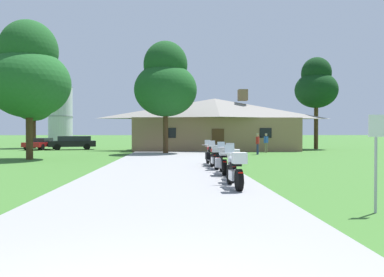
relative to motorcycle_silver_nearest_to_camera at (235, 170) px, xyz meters
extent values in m
plane|color=#386628|center=(-2.20, 11.67, -0.62)|extent=(500.00, 500.00, 0.00)
cube|color=gray|center=(-2.20, 9.67, -0.59)|extent=(6.40, 80.00, 0.06)
cylinder|color=black|center=(-0.04, 0.87, -0.24)|extent=(0.14, 0.64, 0.64)
cylinder|color=black|center=(0.02, -0.57, -0.24)|extent=(0.18, 0.65, 0.64)
cube|color=silver|center=(-0.01, 0.13, -0.18)|extent=(0.28, 0.57, 0.30)
ellipsoid|color=#B2B5BC|center=(-0.02, 0.39, 0.27)|extent=(0.32, 0.53, 0.26)
cube|color=black|center=(0.00, -0.07, 0.18)|extent=(0.30, 0.53, 0.10)
cylinder|color=silver|center=(-0.04, 0.83, 0.46)|extent=(0.66, 0.06, 0.03)
cylinder|color=silver|center=(-0.04, 0.87, 0.12)|extent=(0.07, 0.24, 0.73)
cube|color=#B2BCC6|center=(-0.04, 0.93, 0.60)|extent=(0.32, 0.12, 0.27)
sphere|color=silver|center=(-0.04, 0.83, 0.32)|extent=(0.11, 0.11, 0.11)
cube|color=silver|center=(0.03, -0.62, 0.40)|extent=(0.42, 0.38, 0.32)
cube|color=red|center=(0.03, -0.79, -0.01)|extent=(0.14, 0.04, 0.06)
cylinder|color=silver|center=(0.15, -0.24, -0.34)|extent=(0.09, 0.55, 0.07)
cylinder|color=black|center=(0.28, 2.92, -0.24)|extent=(0.15, 0.65, 0.64)
cylinder|color=black|center=(0.18, 1.49, -0.24)|extent=(0.20, 0.65, 0.64)
cube|color=silver|center=(0.23, 2.18, -0.18)|extent=(0.30, 0.58, 0.30)
ellipsoid|color=orange|center=(0.25, 2.44, 0.27)|extent=(0.33, 0.54, 0.26)
cube|color=black|center=(0.22, 1.99, 0.18)|extent=(0.31, 0.54, 0.10)
cylinder|color=silver|center=(0.28, 2.88, 0.46)|extent=(0.66, 0.08, 0.03)
cylinder|color=silver|center=(0.28, 2.92, 0.12)|extent=(0.08, 0.24, 0.73)
cube|color=#B2BCC6|center=(0.28, 2.98, 0.60)|extent=(0.33, 0.13, 0.27)
sphere|color=silver|center=(0.28, 2.88, 0.32)|extent=(0.11, 0.11, 0.11)
cube|color=silver|center=(0.18, 1.44, 0.40)|extent=(0.42, 0.39, 0.32)
cube|color=red|center=(0.17, 1.27, -0.01)|extent=(0.14, 0.04, 0.06)
cylinder|color=silver|center=(0.34, 1.80, -0.34)|extent=(0.11, 0.55, 0.07)
cylinder|color=black|center=(0.17, 4.87, -0.24)|extent=(0.13, 0.64, 0.64)
cylinder|color=black|center=(0.12, 3.43, -0.24)|extent=(0.17, 0.64, 0.64)
cube|color=silver|center=(0.15, 4.13, -0.18)|extent=(0.28, 0.57, 0.30)
ellipsoid|color=#1E3899|center=(0.15, 4.39, 0.27)|extent=(0.32, 0.53, 0.26)
cube|color=black|center=(0.14, 3.93, 0.18)|extent=(0.30, 0.53, 0.10)
cylinder|color=silver|center=(0.17, 4.83, 0.46)|extent=(0.66, 0.05, 0.03)
cylinder|color=silver|center=(0.17, 4.87, 0.12)|extent=(0.07, 0.24, 0.73)
cube|color=#B2BCC6|center=(0.17, 4.93, 0.60)|extent=(0.32, 0.12, 0.27)
sphere|color=silver|center=(0.17, 4.83, 0.32)|extent=(0.11, 0.11, 0.11)
cube|color=#B7B7BC|center=(0.12, 3.38, 0.40)|extent=(0.41, 0.37, 0.32)
cube|color=red|center=(0.12, 3.21, -0.01)|extent=(0.14, 0.03, 0.06)
cylinder|color=silver|center=(0.27, 3.75, -0.34)|extent=(0.09, 0.55, 0.07)
cube|color=#B7B7BC|center=(-0.14, 3.49, -0.06)|extent=(0.21, 0.41, 0.36)
cube|color=#B7B7BC|center=(0.38, 3.47, -0.06)|extent=(0.21, 0.41, 0.36)
cylinder|color=black|center=(0.00, 7.21, -0.24)|extent=(0.15, 0.65, 0.64)
cylinder|color=black|center=(0.08, 5.77, -0.24)|extent=(0.19, 0.65, 0.64)
cube|color=silver|center=(0.04, 6.47, -0.18)|extent=(0.29, 0.57, 0.30)
ellipsoid|color=maroon|center=(0.02, 6.73, 0.27)|extent=(0.33, 0.54, 0.26)
cube|color=black|center=(0.05, 6.27, 0.18)|extent=(0.31, 0.53, 0.10)
cylinder|color=silver|center=(0.00, 7.17, 0.46)|extent=(0.66, 0.07, 0.03)
cylinder|color=silver|center=(0.00, 7.21, 0.12)|extent=(0.07, 0.24, 0.73)
cube|color=#B2BCC6|center=(-0.01, 7.27, 0.60)|extent=(0.33, 0.13, 0.27)
sphere|color=silver|center=(0.00, 7.17, 0.32)|extent=(0.11, 0.11, 0.11)
cube|color=#B7B7BC|center=(0.08, 5.72, 0.40)|extent=(0.42, 0.38, 0.32)
cube|color=red|center=(0.09, 5.55, -0.01)|extent=(0.14, 0.04, 0.06)
cylinder|color=silver|center=(0.20, 6.10, -0.34)|extent=(0.10, 0.55, 0.07)
cylinder|color=black|center=(-0.04, 9.20, -0.24)|extent=(0.17, 0.65, 0.64)
cylinder|color=black|center=(0.10, 7.77, -0.24)|extent=(0.22, 0.65, 0.64)
cube|color=silver|center=(0.04, 8.46, -0.18)|extent=(0.31, 0.58, 0.30)
ellipsoid|color=maroon|center=(0.01, 8.72, 0.27)|extent=(0.35, 0.55, 0.26)
cube|color=black|center=(0.06, 8.26, 0.18)|extent=(0.33, 0.54, 0.10)
cylinder|color=silver|center=(-0.03, 9.16, 0.46)|extent=(0.66, 0.10, 0.03)
cylinder|color=silver|center=(-0.04, 9.20, 0.12)|extent=(0.08, 0.24, 0.73)
cube|color=#B2BCC6|center=(-0.04, 9.26, 0.60)|extent=(0.33, 0.14, 0.27)
sphere|color=silver|center=(-0.03, 9.16, 0.32)|extent=(0.11, 0.11, 0.11)
cube|color=black|center=(0.11, 7.72, 0.40)|extent=(0.43, 0.40, 0.32)
cube|color=red|center=(0.13, 7.55, -0.01)|extent=(0.14, 0.04, 0.06)
cylinder|color=silver|center=(0.21, 8.10, -0.34)|extent=(0.12, 0.55, 0.07)
cube|color=black|center=(-0.16, 7.79, -0.06)|extent=(0.24, 0.42, 0.36)
cube|color=black|center=(0.36, 7.84, -0.06)|extent=(0.24, 0.42, 0.36)
cube|color=#896B4C|center=(2.07, 25.92, 0.95)|extent=(15.61, 6.08, 3.14)
pyramid|color=gray|center=(2.07, 25.92, 3.52)|extent=(16.54, 6.45, 1.98)
cube|color=brown|center=(4.88, 25.92, 4.86)|extent=(0.90, 0.90, 1.10)
cube|color=#472D19|center=(2.07, 22.84, 0.43)|extent=(1.10, 0.08, 2.10)
cube|color=black|center=(-2.30, 22.84, 1.11)|extent=(1.10, 0.06, 0.90)
cube|color=black|center=(6.44, 22.84, 1.11)|extent=(1.10, 0.06, 0.90)
cylinder|color=#75664C|center=(6.10, 21.51, -0.19)|extent=(0.14, 0.14, 0.86)
cylinder|color=#75664C|center=(6.24, 21.63, -0.19)|extent=(0.14, 0.14, 0.86)
cube|color=#2D56AD|center=(6.17, 21.57, 0.52)|extent=(0.42, 0.40, 0.56)
cylinder|color=#2D56AD|center=(6.00, 21.42, 0.50)|extent=(0.09, 0.09, 0.58)
cylinder|color=#2D56AD|center=(6.35, 21.72, 0.50)|extent=(0.09, 0.09, 0.58)
sphere|color=tan|center=(6.17, 21.57, 0.94)|extent=(0.21, 0.21, 0.21)
cylinder|color=#B2AD99|center=(6.17, 21.57, 1.04)|extent=(0.22, 0.22, 0.05)
cylinder|color=navy|center=(4.74, 18.54, -0.19)|extent=(0.14, 0.14, 0.86)
cylinder|color=navy|center=(4.81, 18.70, -0.19)|extent=(0.14, 0.14, 0.86)
cube|color=#A8231E|center=(4.77, 18.62, 0.52)|extent=(0.35, 0.42, 0.56)
cylinder|color=#A8231E|center=(4.68, 18.41, 0.50)|extent=(0.09, 0.09, 0.58)
cylinder|color=#A8231E|center=(4.87, 18.83, 0.50)|extent=(0.09, 0.09, 0.58)
sphere|color=tan|center=(4.77, 18.62, 0.94)|extent=(0.21, 0.21, 0.21)
cylinder|color=#B2AD99|center=(4.77, 18.62, 1.04)|extent=(0.22, 0.22, 0.05)
cylinder|color=#9EA0A5|center=(2.54, -3.40, 0.43)|extent=(0.06, 0.06, 2.10)
cube|color=silver|center=(2.54, -3.42, 1.28)|extent=(0.36, 0.02, 0.48)
cylinder|color=#422D19|center=(-17.73, 31.96, 1.25)|extent=(0.44, 0.44, 3.74)
ellipsoid|color=#1E5623|center=(-17.73, 31.96, 4.33)|extent=(4.39, 4.39, 3.73)
ellipsoid|color=#1B4E20|center=(-17.73, 31.96, 6.08)|extent=(3.07, 3.07, 3.29)
cylinder|color=#422D19|center=(-11.31, 13.67, 1.13)|extent=(0.44, 0.44, 3.50)
ellipsoid|color=#1E5623|center=(-11.31, 13.67, 4.33)|extent=(5.28, 5.28, 4.49)
ellipsoid|color=#1B4E20|center=(-11.31, 13.67, 6.45)|extent=(3.70, 3.70, 3.96)
cylinder|color=#422D19|center=(-2.62, 20.10, 1.31)|extent=(0.44, 0.44, 3.87)
ellipsoid|color=#194C1E|center=(-2.62, 20.10, 4.68)|extent=(5.20, 5.20, 4.42)
ellipsoid|color=#16441B|center=(-2.62, 20.10, 6.76)|extent=(3.64, 3.64, 3.90)
cylinder|color=#422D19|center=(13.30, 28.62, 1.92)|extent=(0.44, 0.44, 5.08)
ellipsoid|color=#0F3314|center=(13.30, 28.62, 5.71)|extent=(4.52, 4.52, 3.84)
ellipsoid|color=black|center=(13.30, 28.62, 7.51)|extent=(3.16, 3.16, 3.39)
cylinder|color=#B2B7BC|center=(-17.46, 40.99, 3.35)|extent=(3.19, 3.19, 7.95)
cone|color=#999EA3|center=(-17.46, 40.99, 7.73)|extent=(3.25, 3.25, 0.80)
cylinder|color=gray|center=(-17.46, 40.99, 3.35)|extent=(3.28, 3.28, 0.15)
cube|color=black|center=(-12.39, 27.94, 0.00)|extent=(4.93, 3.04, 0.60)
cube|color=black|center=(-12.20, 28.00, 0.54)|extent=(3.54, 2.44, 0.48)
cylinder|color=black|center=(-13.53, 26.74, -0.30)|extent=(0.68, 0.39, 0.64)
cylinder|color=black|center=(-14.00, 28.36, -0.30)|extent=(0.68, 0.39, 0.64)
cylinder|color=black|center=(-10.79, 27.52, -0.30)|extent=(0.68, 0.39, 0.64)
cylinder|color=black|center=(-11.25, 29.15, -0.30)|extent=(0.68, 0.39, 0.64)
cube|color=maroon|center=(-15.67, 28.26, -0.07)|extent=(2.50, 4.44, 0.46)
cube|color=black|center=(-15.66, 28.36, 0.37)|extent=(1.91, 2.13, 0.42)
cylinder|color=black|center=(-16.30, 29.69, -0.30)|extent=(0.32, 0.67, 0.64)
cylinder|color=black|center=(-14.63, 29.41, -0.30)|extent=(0.32, 0.67, 0.64)
cylinder|color=black|center=(-16.72, 27.12, -0.30)|extent=(0.32, 0.67, 0.64)
cylinder|color=black|center=(-15.05, 26.84, -0.30)|extent=(0.32, 0.67, 0.64)
camera|label=1|loc=(-1.82, -11.44, 1.13)|focal=35.49mm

